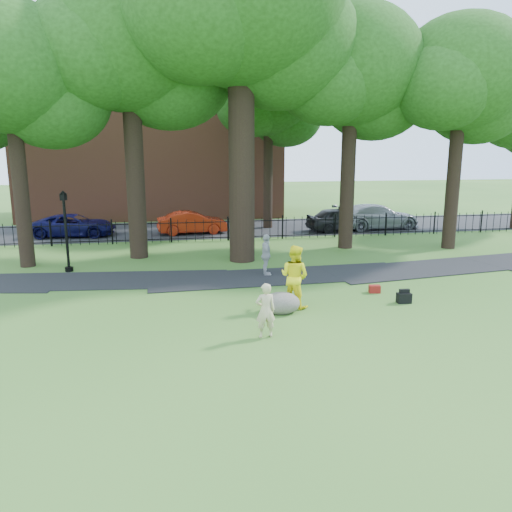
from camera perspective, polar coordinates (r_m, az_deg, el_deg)
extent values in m
plane|color=#326021|center=(15.34, 2.41, -6.12)|extent=(120.00, 120.00, 0.00)
cube|color=black|center=(19.21, 2.77, -2.37)|extent=(36.07, 3.85, 0.03)
cube|color=black|center=(30.76, -4.14, 3.10)|extent=(80.00, 7.00, 0.02)
cube|color=black|center=(26.68, -3.24, 3.94)|extent=(44.00, 0.04, 0.04)
cube|color=black|center=(26.81, -3.22, 2.16)|extent=(44.00, 0.04, 0.04)
cube|color=brown|center=(38.24, -11.77, 13.65)|extent=(18.00, 8.00, 12.00)
cylinder|color=black|center=(21.46, -1.67, 13.31)|extent=(1.10, 1.10, 10.50)
ellipsoid|color=#1C3D10|center=(23.28, 2.85, 23.24)|extent=(6.72, 6.72, 5.71)
ellipsoid|color=#1C3D10|center=(21.06, -6.41, 26.06)|extent=(6.30, 6.30, 5.36)
cylinder|color=black|center=(22.49, -25.45, 8.53)|extent=(0.60, 0.60, 7.70)
ellipsoid|color=#1C3D10|center=(22.68, -26.42, 18.82)|extent=(6.00, 6.00, 5.10)
ellipsoid|color=#1C3D10|center=(22.98, -22.27, 16.29)|extent=(4.80, 4.80, 4.08)
cylinder|color=black|center=(22.75, -13.75, 11.14)|extent=(0.80, 0.80, 9.10)
ellipsoid|color=#1C3D10|center=(23.20, -14.39, 23.09)|extent=(7.20, 7.20, 6.12)
ellipsoid|color=#1C3D10|center=(23.84, -9.94, 19.80)|extent=(5.76, 5.76, 4.90)
ellipsoid|color=#1C3D10|center=(22.48, -18.34, 21.21)|extent=(5.40, 5.40, 4.59)
cylinder|color=black|center=(24.81, 10.50, 10.52)|extent=(0.70, 0.70, 8.40)
ellipsoid|color=#1C3D10|center=(25.10, 10.91, 20.70)|extent=(6.60, 6.60, 5.61)
ellipsoid|color=#1C3D10|center=(26.25, 13.30, 17.57)|extent=(5.28, 5.28, 4.49)
ellipsoid|color=#1C3D10|center=(23.94, 8.31, 19.48)|extent=(4.95, 4.95, 4.21)
cylinder|color=black|center=(26.13, 21.74, 9.56)|extent=(0.64, 0.64, 8.05)
ellipsoid|color=#1C3D10|center=(26.35, 22.50, 18.83)|extent=(6.20, 6.20, 5.27)
ellipsoid|color=#1C3D10|center=(27.62, 23.95, 15.95)|extent=(4.96, 4.96, 4.22)
ellipsoid|color=#1C3D10|center=(25.10, 20.66, 17.75)|extent=(4.65, 4.65, 3.95)
imported|color=tan|center=(12.94, 1.09, -6.23)|extent=(0.54, 0.37, 1.45)
imported|color=yellow|center=(15.38, 4.42, -2.33)|extent=(1.19, 1.19, 1.94)
imported|color=#9FA0A4|center=(19.18, 1.17, 0.10)|extent=(0.46, 0.97, 1.62)
ellipsoid|color=slate|center=(14.99, 2.86, -5.21)|extent=(1.27, 1.02, 0.68)
cylinder|color=black|center=(21.11, -20.84, 2.11)|extent=(0.11, 0.11, 2.85)
cylinder|color=black|center=(21.36, -20.58, -1.42)|extent=(0.32, 0.32, 0.18)
cube|color=black|center=(20.92, -21.16, 6.32)|extent=(0.26, 0.26, 0.27)
cone|color=black|center=(20.90, -21.20, 6.80)|extent=(0.28, 0.28, 0.14)
cube|color=black|center=(16.61, 16.56, -4.61)|extent=(0.44, 0.29, 0.32)
cube|color=maroon|center=(17.52, 13.40, -3.69)|extent=(0.41, 0.30, 0.26)
imported|color=#9B200B|center=(29.07, -7.30, 3.81)|extent=(4.08, 1.74, 1.31)
imported|color=#0B0B38|center=(29.74, -20.08, 3.30)|extent=(4.66, 2.45, 1.25)
imported|color=black|center=(30.29, 9.72, 4.17)|extent=(4.29, 2.04, 1.42)
imported|color=gray|center=(31.51, 13.64, 4.40)|extent=(5.38, 2.50, 1.52)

